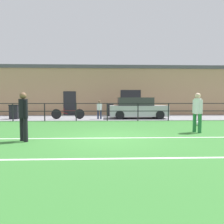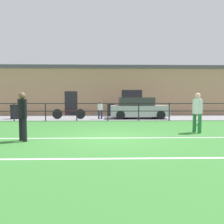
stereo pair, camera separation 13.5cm
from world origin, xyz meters
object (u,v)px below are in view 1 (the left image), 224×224
trash_bin_1 (15,112)px  player_goalkeeper (23,114)px  spectator_child (99,108)px  bicycle_parked_1 (68,114)px  soccer_ball_match (197,123)px  trash_bin_0 (110,110)px  parked_car_red (137,108)px  player_striker (197,110)px

trash_bin_1 → player_goalkeeper: bearing=-65.2°
spectator_child → bicycle_parked_1: bearing=-10.6°
soccer_ball_match → trash_bin_0: (-4.49, 6.16, 0.41)m
soccer_ball_match → bicycle_parked_1: (-7.51, 3.74, 0.26)m
player_goalkeeper → bicycle_parked_1: player_goalkeeper is taller
spectator_child → parked_car_red: 2.79m
trash_bin_1 → trash_bin_0: bearing=18.3°
player_goalkeeper → bicycle_parked_1: (0.10, 7.70, -0.53)m
player_goalkeeper → parked_car_red: size_ratio=0.39×
parked_car_red → trash_bin_1: parked_car_red is taller
player_goalkeeper → soccer_ball_match: (7.62, 3.95, -0.80)m
trash_bin_1 → parked_car_red: bearing=1.7°
parked_car_red → bicycle_parked_1: parked_car_red is taller
player_striker → trash_bin_1: size_ratio=1.65×
soccer_ball_match → bicycle_parked_1: size_ratio=0.10×
soccer_ball_match → spectator_child: size_ratio=0.18×
bicycle_parked_1 → player_striker: bearing=-43.7°
soccer_ball_match → bicycle_parked_1: 8.40m
spectator_child → parked_car_red: (2.73, 0.57, -0.02)m
player_goalkeeper → soccer_ball_match: size_ratio=6.86×
trash_bin_1 → spectator_child: bearing=-3.1°
spectator_child → player_goalkeeper: bearing=66.0°
player_goalkeeper → trash_bin_1: player_goalkeeper is taller
player_goalkeeper → soccer_ball_match: bearing=-110.7°
player_goalkeeper → spectator_child: player_goalkeeper is taller
player_striker → soccer_ball_match: player_striker is taller
player_striker → trash_bin_1: player_striker is taller
player_striker → bicycle_parked_1: player_striker is taller
player_goalkeeper → bicycle_parked_1: 7.72m
player_goalkeeper → parked_car_red: player_goalkeeper is taller
parked_car_red → trash_bin_1: (-8.68, -0.26, -0.21)m
spectator_child → trash_bin_0: spectator_child is taller
soccer_ball_match → trash_bin_0: trash_bin_0 is taller
player_striker → spectator_child: 7.31m
spectator_child → bicycle_parked_1: (-2.21, 0.14, -0.38)m
player_striker → spectator_child: (-4.20, 5.98, -0.18)m
spectator_child → bicycle_parked_1: size_ratio=0.56×
soccer_ball_match → trash_bin_0: size_ratio=0.24×
bicycle_parked_1 → trash_bin_0: (3.02, 2.41, 0.14)m
player_striker → soccer_ball_match: size_ratio=7.02×
bicycle_parked_1 → trash_bin_1: bearing=177.3°
soccer_ball_match → trash_bin_1: bearing=160.8°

